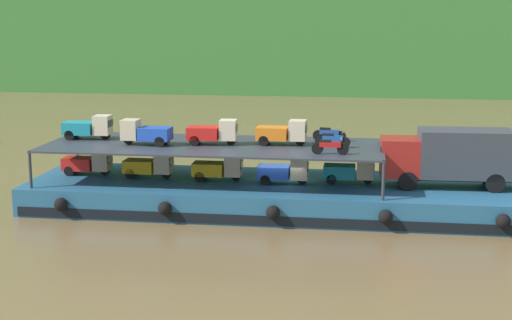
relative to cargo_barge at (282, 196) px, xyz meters
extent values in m
plane|color=brown|center=(0.00, 0.03, -0.75)|extent=(400.00, 400.00, 0.00)
cube|color=#23567A|center=(0.00, 0.03, 0.00)|extent=(27.76, 7.63, 1.50)
cube|color=black|center=(0.00, -3.80, -0.40)|extent=(27.20, 0.06, 0.50)
sphere|color=black|center=(-11.10, -3.99, 0.10)|extent=(0.71, 0.71, 0.71)
sphere|color=black|center=(-5.55, -3.99, 0.10)|extent=(0.71, 0.71, 0.71)
sphere|color=black|center=(0.00, -3.99, 0.10)|extent=(0.71, 0.71, 0.71)
sphere|color=black|center=(5.55, -3.99, 0.10)|extent=(0.71, 0.71, 0.71)
sphere|color=black|center=(11.10, -3.99, 0.10)|extent=(0.71, 0.71, 0.71)
cube|color=maroon|center=(6.28, 0.02, 2.35)|extent=(2.08, 2.26, 2.00)
cube|color=#192833|center=(5.25, -0.02, 2.70)|extent=(0.13, 1.84, 0.60)
cube|color=#33383D|center=(9.68, 0.15, 2.60)|extent=(4.88, 2.48, 2.50)
cube|color=black|center=(9.68, 0.15, 1.30)|extent=(6.85, 1.64, 0.20)
cylinder|color=black|center=(6.64, 1.04, 1.25)|extent=(1.01, 0.32, 1.00)
cylinder|color=black|center=(6.72, -0.98, 1.25)|extent=(1.01, 0.32, 1.00)
cylinder|color=black|center=(11.08, 1.21, 1.25)|extent=(1.01, 0.32, 1.00)
cylinder|color=black|center=(11.16, -0.80, 1.25)|extent=(1.01, 0.32, 1.00)
cylinder|color=#2D333D|center=(5.40, 3.37, 1.75)|extent=(0.16, 0.16, 2.00)
cylinder|color=#2D333D|center=(5.40, -3.30, 1.75)|extent=(0.16, 0.16, 2.00)
cylinder|color=#2D333D|center=(-13.00, 3.37, 1.75)|extent=(0.16, 0.16, 2.00)
cylinder|color=#2D333D|center=(-13.00, -3.30, 1.75)|extent=(0.16, 0.16, 2.00)
cube|color=#2D333D|center=(-3.80, 0.03, 2.70)|extent=(18.56, 6.83, 0.10)
cube|color=red|center=(-11.77, 0.43, 1.38)|extent=(1.70, 1.20, 0.70)
cube|color=#C6B793|center=(-10.37, 0.43, 1.58)|extent=(0.90, 1.00, 1.10)
cube|color=#19232D|center=(-9.90, 0.43, 1.69)|extent=(0.04, 0.85, 0.38)
cylinder|color=black|center=(-10.22, 0.43, 1.03)|extent=(0.56, 0.14, 0.56)
cylinder|color=black|center=(-12.17, -0.10, 1.03)|extent=(0.56, 0.14, 0.56)
cylinder|color=black|center=(-12.17, 0.96, 1.03)|extent=(0.56, 0.14, 0.56)
cube|color=gold|center=(-8.10, 0.22, 1.38)|extent=(1.71, 1.22, 0.70)
cube|color=beige|center=(-6.70, 0.21, 1.58)|extent=(0.91, 1.01, 1.10)
cube|color=#19232D|center=(-6.23, 0.20, 1.69)|extent=(0.05, 0.85, 0.38)
cylinder|color=black|center=(-6.55, 0.20, 1.03)|extent=(0.56, 0.15, 0.56)
cylinder|color=black|center=(-8.51, -0.30, 1.03)|extent=(0.56, 0.15, 0.56)
cylinder|color=black|center=(-8.50, 0.76, 1.03)|extent=(0.56, 0.15, 0.56)
cube|color=gold|center=(-4.10, 0.03, 1.38)|extent=(1.72, 1.23, 0.70)
cube|color=beige|center=(-2.70, 0.05, 1.58)|extent=(0.92, 1.02, 1.10)
cube|color=#19232D|center=(-2.23, 0.06, 1.69)|extent=(0.05, 0.85, 0.38)
cylinder|color=black|center=(-2.55, 0.05, 1.03)|extent=(0.56, 0.15, 0.56)
cylinder|color=black|center=(-4.49, -0.51, 1.03)|extent=(0.56, 0.15, 0.56)
cylinder|color=black|center=(-4.51, 0.55, 1.03)|extent=(0.56, 0.15, 0.56)
cube|color=#1E47B7|center=(-0.42, -0.30, 1.38)|extent=(1.71, 1.22, 0.70)
cube|color=#C6B793|center=(0.98, -0.28, 1.58)|extent=(0.91, 1.01, 1.10)
cube|color=#19232D|center=(1.45, -0.28, 1.69)|extent=(0.05, 0.85, 0.38)
cylinder|color=black|center=(1.13, -0.28, 1.03)|extent=(0.56, 0.15, 0.56)
cylinder|color=black|center=(-0.81, -0.83, 1.03)|extent=(0.56, 0.15, 0.56)
cylinder|color=black|center=(-0.83, 0.23, 1.03)|extent=(0.56, 0.15, 0.56)
cube|color=teal|center=(3.11, 0.37, 1.38)|extent=(1.71, 1.21, 0.70)
cube|color=#C6B793|center=(4.51, 0.36, 1.58)|extent=(0.91, 1.01, 1.10)
cube|color=#19232D|center=(4.98, 0.36, 1.69)|extent=(0.05, 0.85, 0.38)
cylinder|color=black|center=(4.66, 0.36, 1.03)|extent=(0.56, 0.14, 0.56)
cylinder|color=black|center=(2.70, -0.16, 1.03)|extent=(0.56, 0.14, 0.56)
cylinder|color=black|center=(2.71, 0.90, 1.03)|extent=(0.56, 0.14, 0.56)
cube|color=teal|center=(-11.81, 0.80, 3.38)|extent=(1.72, 1.23, 0.70)
cube|color=beige|center=(-10.41, 0.83, 3.58)|extent=(0.92, 1.02, 1.10)
cube|color=#19232D|center=(-9.94, 0.83, 3.69)|extent=(0.06, 0.85, 0.38)
cylinder|color=black|center=(-10.26, 0.83, 3.03)|extent=(0.56, 0.15, 0.56)
cylinder|color=black|center=(-12.20, 0.26, 3.03)|extent=(0.56, 0.15, 0.56)
cylinder|color=black|center=(-12.22, 1.32, 3.03)|extent=(0.56, 0.15, 0.56)
cube|color=#1E47B7|center=(-6.91, -0.60, 3.38)|extent=(1.74, 1.26, 0.70)
cube|color=#C6B793|center=(-8.31, -0.55, 3.58)|extent=(0.93, 1.03, 1.10)
cube|color=#19232D|center=(-8.78, -0.54, 3.69)|extent=(0.07, 0.85, 0.38)
cylinder|color=black|center=(-8.46, -0.55, 3.03)|extent=(0.56, 0.16, 0.56)
cylinder|color=black|center=(-6.50, -0.08, 3.03)|extent=(0.56, 0.16, 0.56)
cylinder|color=black|center=(-6.53, -1.14, 3.03)|extent=(0.56, 0.16, 0.56)
cube|color=red|center=(-4.39, 0.01, 3.38)|extent=(1.76, 1.29, 0.70)
cube|color=beige|center=(-2.99, 0.09, 3.58)|extent=(0.95, 1.05, 1.10)
cube|color=#19232D|center=(-2.52, 0.11, 3.69)|extent=(0.09, 0.85, 0.38)
cylinder|color=black|center=(-2.84, 0.09, 3.03)|extent=(0.57, 0.17, 0.56)
cylinder|color=black|center=(-4.76, -0.54, 3.03)|extent=(0.57, 0.17, 0.56)
cylinder|color=black|center=(-4.81, 0.52, 3.03)|extent=(0.57, 0.17, 0.56)
cube|color=orange|center=(-0.60, 0.51, 3.38)|extent=(1.73, 1.25, 0.70)
cube|color=beige|center=(0.80, 0.47, 3.58)|extent=(0.93, 1.03, 1.10)
cube|color=#19232D|center=(1.27, 0.46, 3.69)|extent=(0.06, 0.85, 0.38)
cylinder|color=black|center=(0.95, 0.47, 3.03)|extent=(0.56, 0.16, 0.56)
cylinder|color=black|center=(-1.02, -0.01, 3.03)|extent=(0.56, 0.16, 0.56)
cylinder|color=black|center=(-0.99, 1.05, 3.03)|extent=(0.56, 0.16, 0.56)
cylinder|color=black|center=(3.34, -2.01, 3.05)|extent=(0.60, 0.10, 0.60)
cylinder|color=black|center=(2.04, -2.02, 3.05)|extent=(0.60, 0.10, 0.60)
cube|color=#B21919|center=(2.69, -2.02, 3.27)|extent=(1.10, 0.20, 0.28)
cube|color=black|center=(2.44, -2.02, 3.45)|extent=(0.60, 0.20, 0.12)
cylinder|color=#B2B2B7|center=(3.24, -2.01, 3.60)|extent=(0.04, 0.55, 0.04)
cylinder|color=black|center=(3.37, -0.03, 3.05)|extent=(0.61, 0.16, 0.60)
cylinder|color=black|center=(2.07, 0.10, 3.05)|extent=(0.61, 0.16, 0.60)
cube|color=#1E4C99|center=(2.72, 0.03, 3.27)|extent=(1.11, 0.31, 0.28)
cube|color=black|center=(2.47, 0.06, 3.45)|extent=(0.62, 0.26, 0.12)
cylinder|color=#B2B2B7|center=(3.27, -0.02, 3.60)|extent=(0.10, 0.55, 0.04)
cylinder|color=black|center=(3.08, 1.98, 3.05)|extent=(0.61, 0.19, 0.60)
cylinder|color=black|center=(1.80, 2.18, 3.05)|extent=(0.61, 0.19, 0.60)
cube|color=#1E4C99|center=(2.44, 2.08, 3.27)|extent=(1.12, 0.36, 0.28)
cube|color=black|center=(2.19, 2.12, 3.45)|extent=(0.62, 0.29, 0.12)
cylinder|color=#B2B2B7|center=(2.98, 2.00, 3.60)|extent=(0.12, 0.55, 0.04)
camera|label=1|loc=(4.50, -40.81, 10.02)|focal=53.94mm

